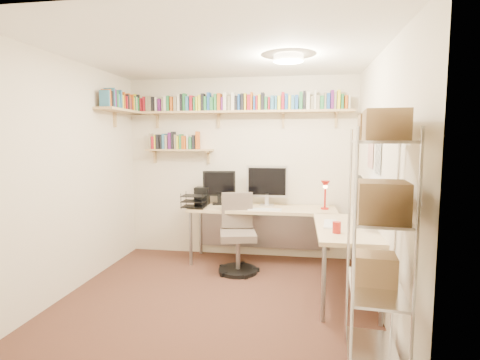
% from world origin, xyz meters
% --- Properties ---
extents(ground, '(3.20, 3.20, 0.00)m').
position_xyz_m(ground, '(0.00, 0.00, 0.00)').
color(ground, '#40231B').
rests_on(ground, ground).
extents(room_shell, '(3.24, 3.04, 2.52)m').
position_xyz_m(room_shell, '(0.00, 0.00, 1.55)').
color(room_shell, beige).
rests_on(room_shell, ground).
extents(wall_shelves, '(3.12, 1.09, 0.80)m').
position_xyz_m(wall_shelves, '(-0.40, 1.30, 2.03)').
color(wall_shelves, tan).
rests_on(wall_shelves, ground).
extents(corner_desk, '(2.30, 1.91, 1.30)m').
position_xyz_m(corner_desk, '(0.49, 0.94, 0.74)').
color(corner_desk, beige).
rests_on(corner_desk, ground).
extents(office_chair, '(0.52, 0.53, 0.98)m').
position_xyz_m(office_chair, '(0.08, 0.81, 0.41)').
color(office_chair, black).
rests_on(office_chair, ground).
extents(wire_rack, '(0.43, 0.78, 1.83)m').
position_xyz_m(wire_rack, '(1.36, -1.10, 1.26)').
color(wire_rack, silver).
rests_on(wire_rack, ground).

